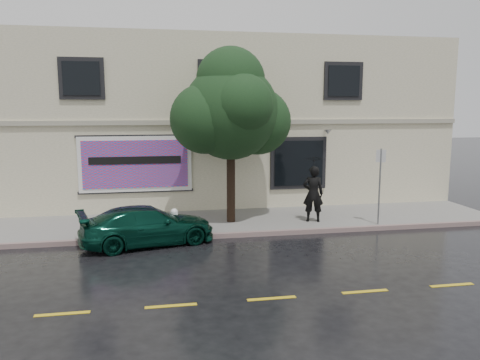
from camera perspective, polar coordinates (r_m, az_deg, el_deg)
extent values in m
plane|color=black|center=(13.87, 0.33, -8.65)|extent=(90.00, 90.00, 0.00)
cube|color=gray|center=(16.94, -1.69, -5.14)|extent=(20.00, 3.50, 0.15)
cube|color=gray|center=(15.27, -0.71, -6.71)|extent=(20.00, 0.18, 0.16)
cube|color=gold|center=(10.66, 3.88, -14.20)|extent=(19.00, 0.12, 0.01)
cube|color=beige|center=(22.14, -3.96, 7.12)|extent=(20.00, 8.00, 7.00)
cube|color=#9E9984|center=(18.13, -2.55, 7.05)|extent=(20.00, 0.12, 0.18)
cube|color=black|center=(18.95, 7.12, 2.07)|extent=(2.30, 0.10, 2.10)
cube|color=black|center=(18.89, 7.18, 2.05)|extent=(2.00, 0.05, 1.80)
cube|color=black|center=(18.11, -18.78, 11.66)|extent=(1.30, 0.05, 1.20)
cube|color=black|center=(18.09, -2.56, 12.12)|extent=(1.30, 0.05, 1.20)
cube|color=black|center=(19.40, 12.56, 11.70)|extent=(1.30, 0.05, 1.20)
cube|color=white|center=(18.07, -12.61, 1.91)|extent=(4.20, 0.06, 2.10)
cube|color=#CB2D5D|center=(18.03, -12.62, 1.90)|extent=(3.90, 0.04, 1.80)
cube|color=black|center=(18.26, -12.50, -1.35)|extent=(4.30, 0.10, 0.10)
cube|color=black|center=(18.01, -12.72, 5.24)|extent=(4.30, 0.10, 0.10)
cube|color=black|center=(17.99, -12.64, 2.36)|extent=(3.40, 0.02, 0.28)
imported|color=#083427|center=(14.65, -11.20, -5.46)|extent=(4.39, 2.74, 1.19)
imported|color=black|center=(16.71, 8.91, -1.67)|extent=(0.82, 0.63, 1.99)
imported|color=black|center=(16.52, 9.02, 2.88)|extent=(1.07, 1.07, 0.67)
cylinder|color=black|center=(16.43, -1.12, -0.45)|extent=(0.30, 0.30, 2.73)
sphere|color=black|center=(16.21, -1.14, 8.30)|extent=(3.28, 3.28, 3.28)
cylinder|color=white|center=(15.34, -7.97, -6.27)|extent=(0.31, 0.31, 0.08)
cylinder|color=white|center=(15.26, -7.99, -5.08)|extent=(0.23, 0.23, 0.57)
sphere|color=white|center=(15.18, -8.02, -3.89)|extent=(0.23, 0.23, 0.23)
cylinder|color=white|center=(15.25, -8.00, -4.99)|extent=(0.33, 0.10, 0.10)
cylinder|color=gray|center=(16.73, 16.65, -0.81)|extent=(0.06, 0.06, 2.64)
cube|color=silver|center=(16.59, 16.81, 2.82)|extent=(0.31, 0.13, 0.43)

